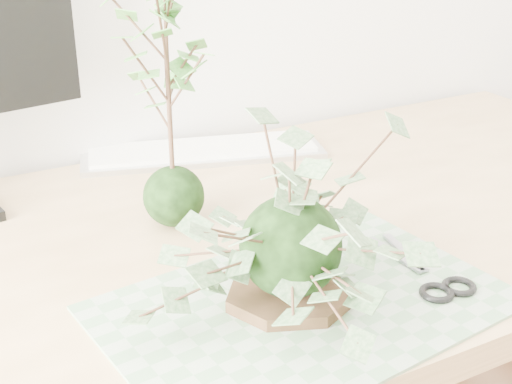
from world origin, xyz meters
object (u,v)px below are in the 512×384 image
desk (243,285)px  ivy_kokedama (292,202)px  maple_kokedama (166,48)px  keyboard (203,151)px

desk → ivy_kokedama: 0.29m
desk → maple_kokedama: maple_kokedama is taller
maple_kokedama → ivy_kokedama: bearing=-81.9°
desk → ivy_kokedama: ivy_kokedama is taller
ivy_kokedama → maple_kokedama: maple_kokedama is taller
maple_kokedama → keyboard: size_ratio=0.82×
keyboard → maple_kokedama: bearing=-106.8°
ivy_kokedama → keyboard: (0.11, 0.48, -0.12)m
desk → maple_kokedama: (-0.07, 0.06, 0.34)m
maple_kokedama → keyboard: (0.14, 0.22, -0.24)m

